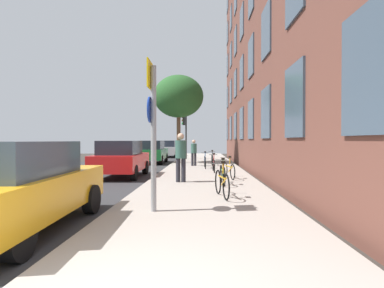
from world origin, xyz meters
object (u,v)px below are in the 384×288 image
(bicycle_0, at_px, (222,183))
(pedestrian_0, at_px, (181,154))
(bicycle_1, at_px, (223,174))
(bicycle_5, at_px, (212,159))
(car_2, at_px, (152,152))
(traffic_light, at_px, (185,129))
(tree_near, at_px, (179,97))
(bicycle_2, at_px, (229,170))
(car_1, at_px, (121,158))
(car_0, at_px, (19,186))
(car_3, at_px, (168,149))
(bicycle_3, at_px, (214,164))
(pedestrian_1, at_px, (194,151))
(bicycle_4, at_px, (205,162))
(sign_post, at_px, (152,124))

(bicycle_0, height_order, pedestrian_0, pedestrian_0)
(bicycle_0, bearing_deg, bicycle_1, 85.89)
(bicycle_5, height_order, car_2, car_2)
(traffic_light, height_order, tree_near, tree_near)
(bicycle_2, xyz_separation_m, pedestrian_0, (-1.86, -1.19, 0.67))
(pedestrian_0, height_order, car_2, pedestrian_0)
(traffic_light, distance_m, pedestrian_0, 14.35)
(car_2, bearing_deg, bicycle_1, -69.11)
(car_1, bearing_deg, car_0, -87.54)
(tree_near, xyz_separation_m, car_3, (-1.73, 9.07, -3.80))
(pedestrian_0, relative_size, car_2, 0.41)
(traffic_light, relative_size, bicycle_3, 2.15)
(car_1, relative_size, car_2, 0.89)
(bicycle_3, distance_m, car_0, 10.44)
(bicycle_5, xyz_separation_m, car_2, (-4.19, 2.98, 0.36))
(bicycle_5, bearing_deg, pedestrian_0, -100.18)
(pedestrian_0, bearing_deg, bicycle_0, -66.08)
(bicycle_5, height_order, car_3, car_3)
(car_0, bearing_deg, bicycle_1, 53.71)
(pedestrian_0, bearing_deg, bicycle_1, -19.70)
(tree_near, height_order, pedestrian_0, tree_near)
(bicycle_2, height_order, car_1, car_1)
(car_0, height_order, car_3, same)
(bicycle_0, relative_size, bicycle_3, 0.98)
(bicycle_3, bearing_deg, bicycle_5, 89.31)
(bicycle_1, height_order, car_1, car_1)
(bicycle_5, distance_m, pedestrian_1, 1.30)
(bicycle_3, xyz_separation_m, pedestrian_1, (-1.07, 3.57, 0.54))
(bicycle_3, height_order, bicycle_4, bicycle_4)
(bicycle_3, distance_m, pedestrian_1, 3.76)
(bicycle_3, xyz_separation_m, bicycle_4, (-0.40, 2.00, 0.01))
(sign_post, bearing_deg, car_2, 99.28)
(sign_post, height_order, bicycle_0, sign_post)
(bicycle_5, height_order, pedestrian_0, pedestrian_0)
(tree_near, height_order, bicycle_3, tree_near)
(bicycle_0, bearing_deg, tree_near, 99.50)
(bicycle_5, height_order, pedestrian_1, pedestrian_1)
(pedestrian_0, xyz_separation_m, car_0, (-2.48, -5.95, -0.30))
(tree_near, relative_size, car_0, 1.36)
(car_3, bearing_deg, tree_near, -79.18)
(tree_near, height_order, pedestrian_1, tree_near)
(bicycle_5, bearing_deg, sign_post, -97.66)
(car_1, xyz_separation_m, car_3, (0.26, 16.66, 0.00))
(car_3, bearing_deg, bicycle_2, -76.04)
(traffic_light, xyz_separation_m, bicycle_2, (2.52, -13.06, -2.14))
(traffic_light, height_order, bicycle_5, traffic_light)
(tree_near, xyz_separation_m, bicycle_0, (2.17, -12.95, -4.14))
(pedestrian_0, bearing_deg, traffic_light, 92.67)
(tree_near, bearing_deg, pedestrian_1, -67.06)
(bicycle_1, bearing_deg, bicycle_4, 95.05)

